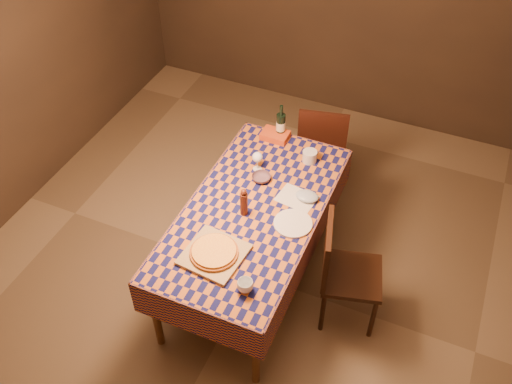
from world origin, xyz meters
TOP-DOWN VIEW (x-y plane):
  - room at (0.00, 0.00)m, footprint 5.00×5.10m
  - dining_table at (0.00, 0.00)m, footprint 0.94×1.84m
  - cutting_board at (-0.07, -0.50)m, footprint 0.42×0.42m
  - pizza at (-0.07, -0.50)m, footprint 0.40×0.40m
  - pepper_mill at (-0.04, -0.06)m, footprint 0.07×0.07m
  - bowl at (-0.07, 0.31)m, footprint 0.18×0.18m
  - wine_glass at (-0.15, 0.41)m, footprint 0.09×0.09m
  - wine_bottle at (-0.13, 0.86)m, footprint 0.10×0.10m
  - deli_tub at (0.19, 0.66)m, footprint 0.14×0.14m
  - takeout_container at (-0.16, 0.82)m, footprint 0.22×0.16m
  - white_plate at (0.31, -0.02)m, footprint 0.34×0.34m
  - tumbler at (0.24, -0.67)m, footprint 0.13×0.13m
  - flour_patch at (0.25, 0.23)m, footprint 0.30×0.25m
  - flour_bag at (0.32, 0.26)m, footprint 0.17×0.13m
  - chair_far at (0.14, 1.21)m, footprint 0.50×0.51m
  - chair_right at (0.71, -0.06)m, footprint 0.52×0.51m

SIDE VIEW (x-z plane):
  - chair_far at x=0.14m, z-range 0.06..0.99m
  - chair_right at x=0.71m, z-range 0.06..0.99m
  - dining_table at x=0.00m, z-range 0.31..1.08m
  - flour_patch at x=0.25m, z-range 0.77..0.77m
  - white_plate at x=0.31m, z-range 0.77..0.79m
  - cutting_board at x=-0.07m, z-range 0.77..0.79m
  - bowl at x=-0.07m, z-range 0.77..0.81m
  - flour_bag at x=0.32m, z-range 0.77..0.82m
  - takeout_container at x=-0.16m, z-range 0.77..0.83m
  - pizza at x=-0.07m, z-range 0.79..0.83m
  - tumbler at x=0.24m, z-range 0.77..0.85m
  - deli_tub at x=0.19m, z-range 0.77..0.86m
  - pepper_mill at x=-0.04m, z-range 0.76..1.00m
  - wine_bottle at x=-0.13m, z-range 0.73..1.04m
  - wine_glass at x=-0.15m, z-range 0.80..0.97m
  - room at x=0.00m, z-range 0.00..2.70m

